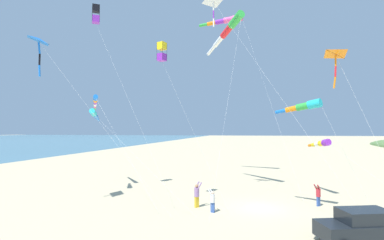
{
  "coord_description": "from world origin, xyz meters",
  "views": [
    {
      "loc": [
        -0.71,
        -23.31,
        6.13
      ],
      "look_at": [
        -5.72,
        1.79,
        7.03
      ],
      "focal_mm": 26.77,
      "sensor_mm": 36.0,
      "label": 1
    }
  ],
  "objects_px": {
    "person_child_green_jacket": "(212,200)",
    "kite_windsock_yellow_midlevel": "(226,20)",
    "parked_car": "(361,227)",
    "kite_windsock_purple_drifting": "(304,106)",
    "person_child_grey_jacket": "(318,194)",
    "kite_delta_teal_far_right": "(214,2)",
    "kite_box_red_high_left": "(162,52)",
    "kite_windsock_white_trailing": "(228,30)",
    "kite_windsock_long_streamer_right": "(95,101)",
    "kite_delta_green_low_center": "(336,55)",
    "person_adult_flyer": "(197,194)",
    "kite_box_black_fish_shape": "(96,14)",
    "kite_windsock_blue_topmost": "(94,114)",
    "kite_windsock_striped_overhead": "(321,143)",
    "kite_delta_magenta_far_left": "(39,41)"
  },
  "relations": [
    {
      "from": "kite_windsock_purple_drifting",
      "to": "kite_delta_magenta_far_left",
      "type": "relative_size",
      "value": 0.63
    },
    {
      "from": "person_child_green_jacket",
      "to": "kite_windsock_yellow_midlevel",
      "type": "relative_size",
      "value": 0.08
    },
    {
      "from": "kite_box_red_high_left",
      "to": "kite_windsock_white_trailing",
      "type": "bearing_deg",
      "value": 52.69
    },
    {
      "from": "person_child_green_jacket",
      "to": "person_child_grey_jacket",
      "type": "bearing_deg",
      "value": 22.83
    },
    {
      "from": "kite_box_red_high_left",
      "to": "kite_box_black_fish_shape",
      "type": "xyz_separation_m",
      "value": [
        -7.44,
        2.39,
        4.74
      ]
    },
    {
      "from": "person_adult_flyer",
      "to": "kite_windsock_long_streamer_right",
      "type": "relative_size",
      "value": 0.17
    },
    {
      "from": "kite_windsock_purple_drifting",
      "to": "kite_delta_teal_far_right",
      "type": "bearing_deg",
      "value": 149.96
    },
    {
      "from": "parked_car",
      "to": "kite_windsock_purple_drifting",
      "type": "distance_m",
      "value": 9.19
    },
    {
      "from": "kite_windsock_blue_topmost",
      "to": "kite_windsock_yellow_midlevel",
      "type": "bearing_deg",
      "value": 45.71
    },
    {
      "from": "person_child_grey_jacket",
      "to": "kite_box_black_fish_shape",
      "type": "height_order",
      "value": "kite_box_black_fish_shape"
    },
    {
      "from": "person_child_green_jacket",
      "to": "kite_box_black_fish_shape",
      "type": "height_order",
      "value": "kite_box_black_fish_shape"
    },
    {
      "from": "kite_delta_teal_far_right",
      "to": "kite_delta_green_low_center",
      "type": "xyz_separation_m",
      "value": [
        8.18,
        -9.34,
        -7.99
      ]
    },
    {
      "from": "person_child_green_jacket",
      "to": "kite_box_red_high_left",
      "type": "bearing_deg",
      "value": 163.81
    },
    {
      "from": "kite_delta_teal_far_right",
      "to": "kite_windsock_yellow_midlevel",
      "type": "bearing_deg",
      "value": 88.11
    },
    {
      "from": "parked_car",
      "to": "kite_windsock_blue_topmost",
      "type": "xyz_separation_m",
      "value": [
        -20.67,
        8.48,
        6.72
      ]
    },
    {
      "from": "kite_windsock_long_streamer_right",
      "to": "kite_windsock_blue_topmost",
      "type": "xyz_separation_m",
      "value": [
        1.4,
        -2.56,
        -1.54
      ]
    },
    {
      "from": "parked_car",
      "to": "kite_windsock_purple_drifting",
      "type": "relative_size",
      "value": 0.55
    },
    {
      "from": "person_child_green_jacket",
      "to": "kite_delta_green_low_center",
      "type": "relative_size",
      "value": 0.16
    },
    {
      "from": "kite_delta_teal_far_right",
      "to": "kite_windsock_striped_overhead",
      "type": "height_order",
      "value": "kite_delta_teal_far_right"
    },
    {
      "from": "kite_windsock_white_trailing",
      "to": "kite_box_black_fish_shape",
      "type": "distance_m",
      "value": 13.16
    },
    {
      "from": "kite_windsock_striped_overhead",
      "to": "kite_box_red_high_left",
      "type": "bearing_deg",
      "value": -155.77
    },
    {
      "from": "person_adult_flyer",
      "to": "kite_box_black_fish_shape",
      "type": "height_order",
      "value": "kite_box_black_fish_shape"
    },
    {
      "from": "person_adult_flyer",
      "to": "kite_box_red_high_left",
      "type": "height_order",
      "value": "kite_box_red_high_left"
    },
    {
      "from": "kite_windsock_purple_drifting",
      "to": "kite_box_red_high_left",
      "type": "relative_size",
      "value": 0.63
    },
    {
      "from": "parked_car",
      "to": "person_child_grey_jacket",
      "type": "xyz_separation_m",
      "value": [
        -0.41,
        7.8,
        0.01
      ]
    },
    {
      "from": "person_child_green_jacket",
      "to": "kite_windsock_striped_overhead",
      "type": "bearing_deg",
      "value": 38.54
    },
    {
      "from": "kite_windsock_blue_topmost",
      "to": "kite_windsock_white_trailing",
      "type": "relative_size",
      "value": 0.68
    },
    {
      "from": "kite_windsock_long_streamer_right",
      "to": "kite_windsock_purple_drifting",
      "type": "relative_size",
      "value": 1.37
    },
    {
      "from": "kite_windsock_long_streamer_right",
      "to": "kite_windsock_striped_overhead",
      "type": "height_order",
      "value": "kite_windsock_long_streamer_right"
    },
    {
      "from": "kite_windsock_blue_topmost",
      "to": "kite_delta_green_low_center",
      "type": "distance_m",
      "value": 21.46
    },
    {
      "from": "kite_windsock_striped_overhead",
      "to": "kite_delta_green_low_center",
      "type": "distance_m",
      "value": 12.65
    },
    {
      "from": "person_child_grey_jacket",
      "to": "kite_delta_teal_far_right",
      "type": "bearing_deg",
      "value": 166.16
    },
    {
      "from": "kite_windsock_purple_drifting",
      "to": "kite_delta_green_low_center",
      "type": "relative_size",
      "value": 0.78
    },
    {
      "from": "kite_windsock_long_streamer_right",
      "to": "kite_windsock_blue_topmost",
      "type": "bearing_deg",
      "value": -61.35
    },
    {
      "from": "person_child_grey_jacket",
      "to": "kite_delta_green_low_center",
      "type": "xyz_separation_m",
      "value": [
        -0.5,
        -7.2,
        9.51
      ]
    },
    {
      "from": "person_adult_flyer",
      "to": "kite_windsock_purple_drifting",
      "type": "bearing_deg",
      "value": 1.44
    },
    {
      "from": "kite_box_red_high_left",
      "to": "kite_windsock_white_trailing",
      "type": "xyz_separation_m",
      "value": [
        5.0,
        6.56,
        3.77
      ]
    },
    {
      "from": "kite_windsock_yellow_midlevel",
      "to": "kite_delta_green_low_center",
      "type": "xyz_separation_m",
      "value": [
        7.83,
        -20.11,
        -10.25
      ]
    },
    {
      "from": "person_child_green_jacket",
      "to": "kite_windsock_long_streamer_right",
      "type": "xyz_separation_m",
      "value": [
        -13.51,
        6.67,
        8.26
      ]
    },
    {
      "from": "person_child_grey_jacket",
      "to": "kite_box_black_fish_shape",
      "type": "xyz_separation_m",
      "value": [
        -19.97,
        0.22,
        16.42
      ]
    },
    {
      "from": "kite_windsock_long_streamer_right",
      "to": "kite_delta_green_low_center",
      "type": "relative_size",
      "value": 1.07
    },
    {
      "from": "kite_box_red_high_left",
      "to": "kite_box_black_fish_shape",
      "type": "height_order",
      "value": "kite_box_black_fish_shape"
    },
    {
      "from": "person_child_green_jacket",
      "to": "kite_delta_magenta_far_left",
      "type": "relative_size",
      "value": 0.13
    },
    {
      "from": "person_child_green_jacket",
      "to": "kite_windsock_striped_overhead",
      "type": "xyz_separation_m",
      "value": [
        9.34,
        7.44,
        3.92
      ]
    },
    {
      "from": "kite_windsock_striped_overhead",
      "to": "kite_delta_green_low_center",
      "type": "bearing_deg",
      "value": -98.57
    },
    {
      "from": "kite_windsock_striped_overhead",
      "to": "kite_delta_green_low_center",
      "type": "height_order",
      "value": "kite_delta_green_low_center"
    },
    {
      "from": "kite_windsock_striped_overhead",
      "to": "kite_box_black_fish_shape",
      "type": "distance_m",
      "value": 24.87
    },
    {
      "from": "person_adult_flyer",
      "to": "person_child_grey_jacket",
      "type": "xyz_separation_m",
      "value": [
        9.55,
        2.29,
        -0.12
      ]
    },
    {
      "from": "person_child_grey_jacket",
      "to": "kite_box_black_fish_shape",
      "type": "relative_size",
      "value": 0.1
    },
    {
      "from": "kite_delta_teal_far_right",
      "to": "kite_delta_green_low_center",
      "type": "bearing_deg",
      "value": -48.78
    }
  ]
}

